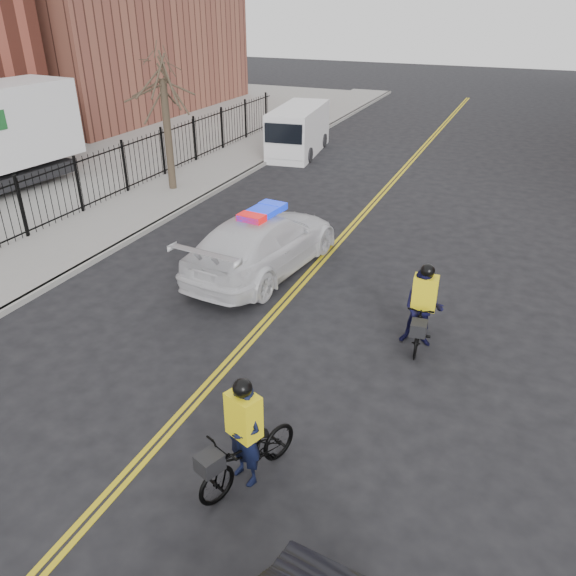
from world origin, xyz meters
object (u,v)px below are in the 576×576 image
at_px(cyclist_far, 422,314).
at_px(cargo_van, 298,131).
at_px(police_cruiser, 263,242).
at_px(cyclist_near, 245,446).

bearing_deg(cyclist_far, cargo_van, 116.41).
bearing_deg(police_cruiser, cargo_van, -65.60).
bearing_deg(cargo_van, cyclist_far, -65.90).
relative_size(cargo_van, cyclist_near, 2.60).
distance_m(cargo_van, cyclist_near, 20.75).
bearing_deg(cyclist_near, police_cruiser, 134.54).
xyz_separation_m(cargo_van, cyclist_far, (8.90, -14.49, -0.30)).
xyz_separation_m(cargo_van, cyclist_near, (7.16, -19.47, -0.39)).
height_order(police_cruiser, cyclist_near, cyclist_near).
bearing_deg(cyclist_near, cyclist_far, 91.93).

